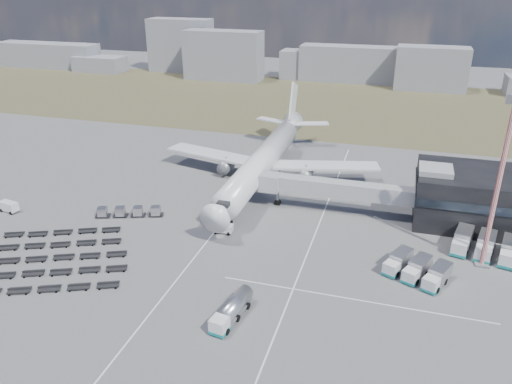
# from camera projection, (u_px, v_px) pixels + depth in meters

# --- Properties ---
(ground) EXTENTS (420.00, 420.00, 0.00)m
(ground) POSITION_uv_depth(u_px,v_px,m) (214.00, 248.00, 86.86)
(ground) COLOR #565659
(ground) RESTS_ON ground
(grass_strip) EXTENTS (420.00, 90.00, 0.01)m
(grass_strip) POSITION_uv_depth(u_px,v_px,m) (322.00, 103.00, 183.31)
(grass_strip) COLOR #47472A
(grass_strip) RESTS_ON ground
(lane_markings) EXTENTS (47.12, 110.00, 0.01)m
(lane_markings) POSITION_uv_depth(u_px,v_px,m) (272.00, 248.00, 86.92)
(lane_markings) COLOR silver
(lane_markings) RESTS_ON ground
(terminal) EXTENTS (30.40, 16.40, 11.00)m
(terminal) POSITION_uv_depth(u_px,v_px,m) (498.00, 199.00, 93.19)
(terminal) COLOR black
(terminal) RESTS_ON ground
(jet_bridge) EXTENTS (30.30, 3.80, 7.05)m
(jet_bridge) POSITION_uv_depth(u_px,v_px,m) (325.00, 188.00, 98.55)
(jet_bridge) COLOR #939399
(jet_bridge) RESTS_ON ground
(airliner) EXTENTS (51.59, 64.53, 17.62)m
(airliner) POSITION_uv_depth(u_px,v_px,m) (264.00, 159.00, 113.12)
(airliner) COLOR silver
(airliner) RESTS_ON ground
(skyline) EXTENTS (312.59, 25.53, 24.40)m
(skyline) POSITION_uv_depth(u_px,v_px,m) (285.00, 61.00, 221.11)
(skyline) COLOR gray
(skyline) RESTS_ON ground
(fuel_tanker) EXTENTS (3.68, 9.26, 2.91)m
(fuel_tanker) POSITION_uv_depth(u_px,v_px,m) (232.00, 310.00, 68.57)
(fuel_tanker) COLOR silver
(fuel_tanker) RESTS_ON ground
(pushback_tug) EXTENTS (3.65, 2.26, 1.55)m
(pushback_tug) POSITION_uv_depth(u_px,v_px,m) (223.00, 229.00, 91.82)
(pushback_tug) COLOR silver
(pushback_tug) RESTS_ON ground
(utility_van) EXTENTS (4.14, 2.42, 2.11)m
(utility_van) POSITION_uv_depth(u_px,v_px,m) (9.00, 207.00, 99.77)
(utility_van) COLOR silver
(utility_van) RESTS_ON ground
(catering_truck) EXTENTS (4.24, 6.07, 2.58)m
(catering_truck) POSITION_uv_depth(u_px,v_px,m) (307.00, 174.00, 115.49)
(catering_truck) COLOR silver
(catering_truck) RESTS_ON ground
(service_trucks_near) EXTENTS (10.73, 9.66, 2.67)m
(service_trucks_near) POSITION_uv_depth(u_px,v_px,m) (417.00, 269.00, 78.10)
(service_trucks_near) COLOR silver
(service_trucks_near) RESTS_ON ground
(service_trucks_far) EXTENTS (11.46, 9.63, 3.04)m
(service_trucks_far) POSITION_uv_depth(u_px,v_px,m) (485.00, 246.00, 84.35)
(service_trucks_far) COLOR silver
(service_trucks_far) RESTS_ON ground
(uld_row) EXTENTS (12.98, 5.98, 1.82)m
(uld_row) POSITION_uv_depth(u_px,v_px,m) (129.00, 212.00, 97.72)
(uld_row) COLOR black
(uld_row) RESTS_ON ground
(baggage_dollies) EXTENTS (33.85, 29.50, 0.78)m
(baggage_dollies) POSITION_uv_depth(u_px,v_px,m) (36.00, 259.00, 82.70)
(baggage_dollies) COLOR black
(baggage_dollies) RESTS_ON ground
(floodlight_mast) EXTENTS (2.67, 2.16, 28.01)m
(floodlight_mast) POSITION_uv_depth(u_px,v_px,m) (498.00, 186.00, 76.31)
(floodlight_mast) COLOR #B0221C
(floodlight_mast) RESTS_ON ground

